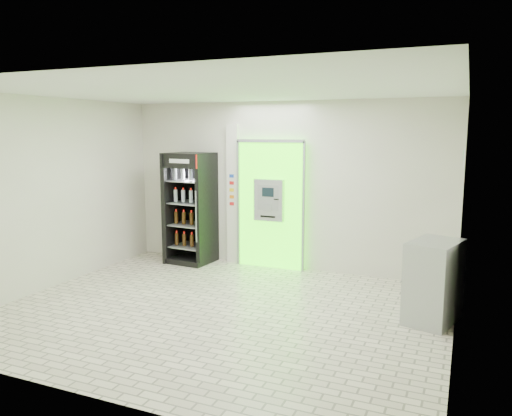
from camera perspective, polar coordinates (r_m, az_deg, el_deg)
The scene contains 7 objects.
ground at distance 7.09m, azimuth -4.04°, elevation -11.66°, with size 6.00×6.00×0.00m, color beige.
room_shell at distance 6.67m, azimuth -4.21°, elevation 3.33°, with size 6.00×6.00×6.00m.
atm_assembly at distance 9.02m, azimuth 1.73°, elevation 0.49°, with size 1.30×0.24×2.33m.
pillar at distance 9.35m, azimuth -2.65°, elevation 1.57°, with size 0.22×0.11×2.60m.
beverage_cooler at distance 9.48m, azimuth -7.47°, elevation -0.25°, with size 0.83×0.77×2.08m.
steel_cabinet at distance 6.94m, azimuth 19.64°, elevation -7.94°, with size 0.75×0.92×1.08m.
exit_sign at distance 7.31m, azimuth 22.69°, elevation 5.35°, with size 0.02×0.22×0.26m.
Camera 1 is at (3.04, -5.90, 2.48)m, focal length 35.00 mm.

